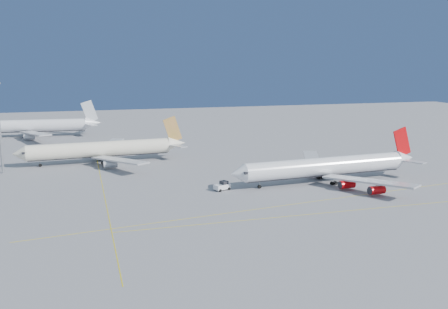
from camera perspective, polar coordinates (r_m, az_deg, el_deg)
ground at (r=127.27m, az=5.21°, el=-5.17°), size 500.00×500.00×0.00m
taxiway_lines at (r=128.73m, az=-1.96°, el=-4.94°), size 118.86×140.00×0.02m
airliner_virgin at (r=147.34m, az=11.89°, el=-1.36°), size 60.76×54.43×14.98m
airliner_etihad at (r=176.64m, az=-13.57°, el=0.59°), size 58.53×53.96×15.27m
airliner_third at (r=246.91m, az=-21.02°, el=3.07°), size 61.87×56.92×16.59m
pushback_tug at (r=135.69m, az=-0.18°, el=-3.62°), size 4.90×3.98×2.47m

